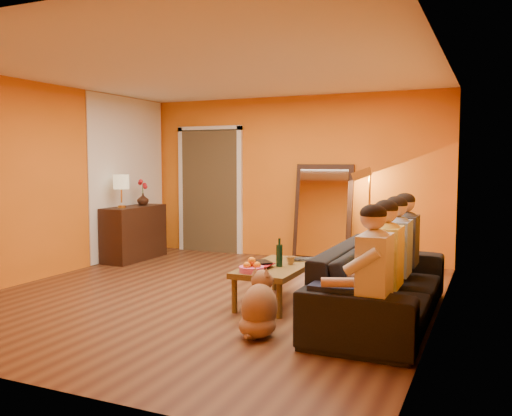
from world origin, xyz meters
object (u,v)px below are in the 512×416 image
at_px(sideboard, 134,233).
at_px(laptop, 303,260).
at_px(table_lamp, 121,191).
at_px(floor_lamp, 369,219).
at_px(sofa, 382,283).
at_px(dog, 260,303).
at_px(wine_bottle, 279,252).
at_px(person_far_right, 406,249).
at_px(mirror_frame, 323,213).
at_px(vase, 143,199).
at_px(person_far_left, 375,280).
at_px(coffee_table, 277,284).
at_px(tumbler, 291,260).
at_px(person_mid_right, 397,258).
at_px(person_mid_left, 387,268).

bearing_deg(sideboard, laptop, -20.18).
relative_size(table_lamp, laptop, 1.47).
xyz_separation_m(table_lamp, floor_lamp, (3.57, 1.10, -0.39)).
distance_m(sideboard, floor_lamp, 3.67).
xyz_separation_m(sofa, dog, (-0.90, -0.97, -0.06)).
bearing_deg(sideboard, wine_bottle, -27.09).
height_order(dog, person_far_right, person_far_right).
distance_m(sofa, person_far_right, 0.71).
xyz_separation_m(mirror_frame, person_far_right, (1.58, -2.12, -0.15)).
relative_size(person_far_right, wine_bottle, 3.94).
bearing_deg(vase, person_far_left, -33.96).
bearing_deg(coffee_table, mirror_frame, 95.98).
height_order(mirror_frame, tumbler, mirror_frame).
relative_size(sideboard, laptop, 3.40).
relative_size(sofa, floor_lamp, 1.73).
bearing_deg(dog, laptop, 113.65).
distance_m(sideboard, wine_bottle, 3.49).
bearing_deg(wine_bottle, person_far_right, 23.44).
bearing_deg(table_lamp, vase, 90.00).
bearing_deg(vase, dog, -41.07).
distance_m(person_mid_right, person_far_right, 0.55).
height_order(person_far_left, vase, person_far_left).
height_order(wine_bottle, vase, vase).
height_order(sideboard, floor_lamp, floor_lamp).
bearing_deg(laptop, sideboard, 129.20).
bearing_deg(sofa, floor_lamp, 14.99).
distance_m(sofa, dog, 1.32).
distance_m(floor_lamp, wine_bottle, 2.44).
xyz_separation_m(mirror_frame, sideboard, (-2.79, -1.08, -0.34)).
height_order(table_lamp, coffee_table, table_lamp).
height_order(table_lamp, sofa, table_lamp).
distance_m(table_lamp, floor_lamp, 3.76).
bearing_deg(tumbler, table_lamp, 160.58).
height_order(table_lamp, person_mid_right, table_lamp).
relative_size(coffee_table, vase, 6.33).
height_order(dog, person_mid_right, person_mid_right).
xyz_separation_m(sideboard, laptop, (3.24, -1.19, 0.01)).
relative_size(person_far_left, laptop, 3.52).
bearing_deg(vase, person_mid_left, -28.71).
distance_m(sideboard, person_mid_right, 4.66).
xyz_separation_m(mirror_frame, dog, (0.55, -3.74, -0.46)).
relative_size(coffee_table, wine_bottle, 3.94).
relative_size(coffee_table, dog, 2.02).
distance_m(sofa, person_mid_right, 0.30).
distance_m(wine_bottle, laptop, 0.44).
bearing_deg(dog, mirror_frame, 118.09).
relative_size(person_mid_right, wine_bottle, 3.94).
xyz_separation_m(floor_lamp, laptop, (-0.33, -1.99, -0.29)).
xyz_separation_m(mirror_frame, person_mid_left, (1.58, -3.22, -0.15)).
xyz_separation_m(table_lamp, dog, (3.34, -2.36, -0.80)).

